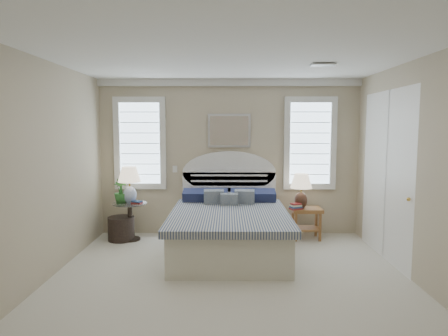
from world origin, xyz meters
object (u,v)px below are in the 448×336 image
Objects in this scene: side_table_left at (130,217)px; floor_pot at (121,228)px; bed at (229,226)px; lamp_left at (129,181)px; nightstand_right at (306,216)px; lamp_right at (301,187)px.

floor_pot is (-0.15, -0.01, -0.19)m from side_table_left.
side_table_left reaches higher than floor_pot.
bed is 3.61× the size of side_table_left.
lamp_left is (-1.65, 0.60, 0.61)m from bed.
nightstand_right is (1.30, 0.69, 0.00)m from bed.
floor_pot is at bearing -178.06° from lamp_right.
nightstand_right is at bearing 4.11° from lamp_right.
floor_pot is (-3.10, -0.11, -0.19)m from nightstand_right.
side_table_left is at bearing 160.26° from bed.
bed is at bearing -20.12° from lamp_left.
side_table_left is 0.24m from floor_pot.
floor_pot is at bearing 162.05° from bed.
floor_pot is at bearing -176.69° from side_table_left.
bed is 1.90m from floor_pot.
side_table_left is at bearing -178.13° from lamp_right.
lamp_right is at bearing 29.69° from bed.
nightstand_right is at bearing 1.70° from lamp_left.
lamp_left is at bearing 7.90° from floor_pot.
lamp_right reaches higher than floor_pot.
lamp_right is (3.00, 0.10, 0.69)m from floor_pot.
bed is 1.75m from side_table_left.
bed reaches higher than floor_pot.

